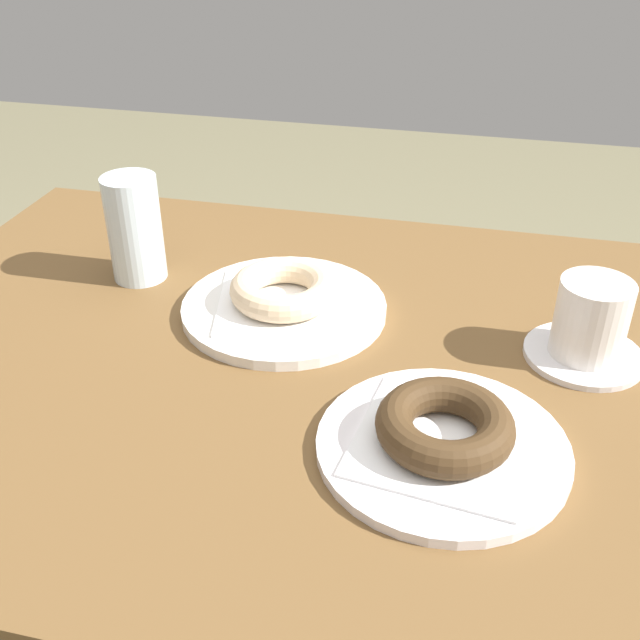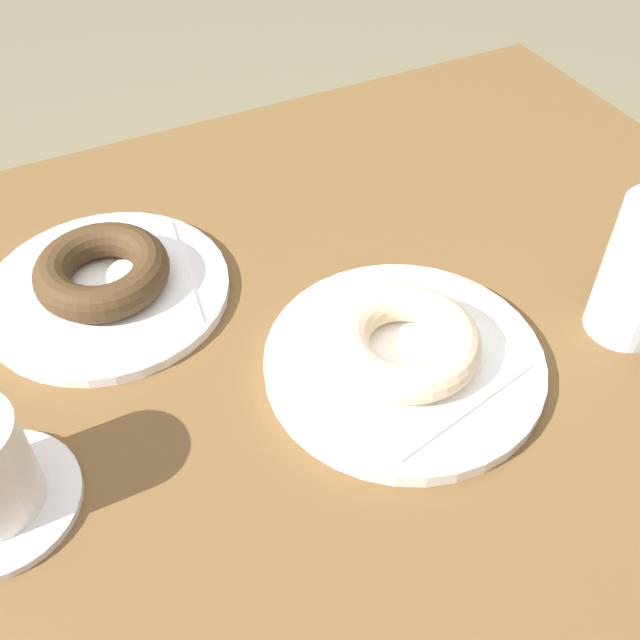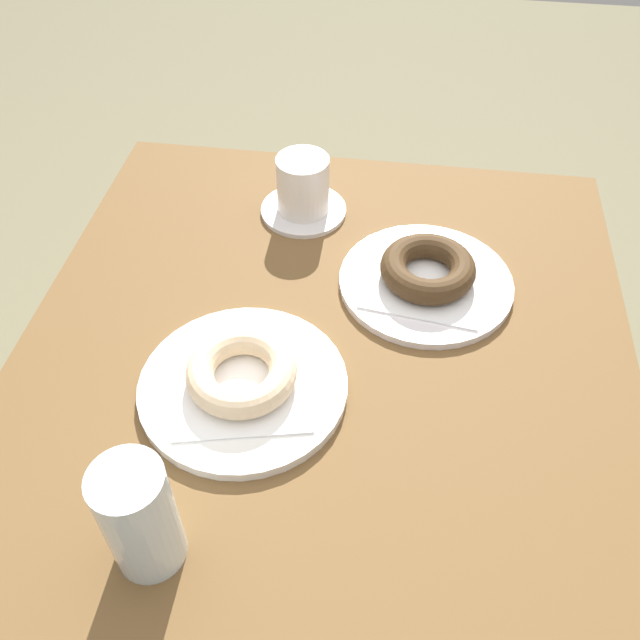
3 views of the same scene
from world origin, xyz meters
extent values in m
plane|color=#746E50|center=(0.00, 0.00, 0.00)|extent=(6.00, 6.00, 0.00)
cube|color=brown|center=(0.00, 0.00, 0.69)|extent=(0.92, 0.72, 0.05)
cylinder|color=brown|center=(0.41, 0.30, 0.33)|extent=(0.05, 0.05, 0.67)
cylinder|color=white|center=(0.01, -0.08, 0.72)|extent=(0.23, 0.23, 0.01)
cube|color=white|center=(0.01, -0.08, 0.73)|extent=(0.18, 0.18, 0.00)
torus|color=beige|center=(0.01, -0.08, 0.74)|extent=(0.12, 0.12, 0.03)
cylinder|color=white|center=(-0.19, 0.11, 0.72)|extent=(0.22, 0.22, 0.01)
cube|color=white|center=(-0.19, 0.11, 0.73)|extent=(0.17, 0.17, 0.00)
torus|color=#422D18|center=(-0.19, 0.11, 0.74)|extent=(0.12, 0.12, 0.03)
camera|label=1|loc=(-0.20, 0.63, 1.16)|focal=42.39mm
camera|label=2|loc=(-0.23, -0.42, 1.19)|focal=42.27mm
camera|label=3|loc=(0.46, 0.07, 1.32)|focal=38.39mm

